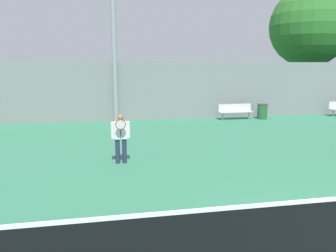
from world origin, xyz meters
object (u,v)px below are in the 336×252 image
Objects in this scene: tennis_player at (121,136)px; bench_courtside_near at (235,110)px; tree_green_broad at (311,26)px; trash_bin at (262,111)px.

tennis_player is 0.81× the size of bench_courtside_near.
tennis_player reaches higher than bench_courtside_near.
tennis_player is 18.01m from tree_green_broad.
tennis_player is at bearing -140.63° from tree_green_broad.
bench_courtside_near reaches higher than trash_bin.
tree_green_broad reaches higher than bench_courtside_near.
trash_bin is 8.46m from tree_green_broad.
trash_bin is 0.10× the size of tree_green_broad.
tennis_player reaches higher than trash_bin.
bench_courtside_near is 9.37m from tree_green_broad.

